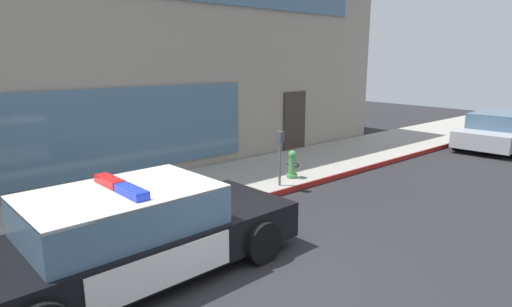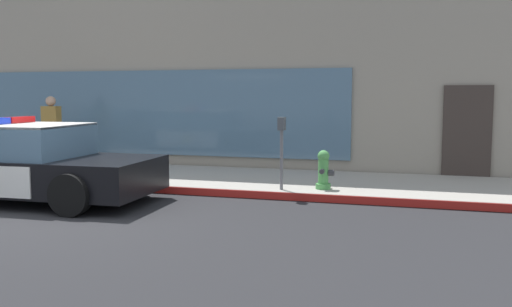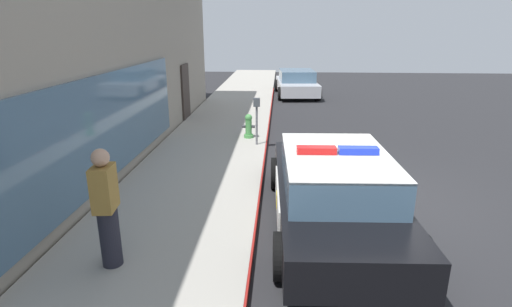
# 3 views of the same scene
# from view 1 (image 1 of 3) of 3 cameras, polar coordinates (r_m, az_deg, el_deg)

# --- Properties ---
(ground) EXTENTS (48.00, 48.00, 0.00)m
(ground) POSITION_cam_1_polar(r_m,az_deg,el_deg) (6.74, -0.60, -15.53)
(ground) COLOR #262628
(sidewalk) EXTENTS (48.00, 3.05, 0.15)m
(sidewalk) POSITION_cam_1_polar(r_m,az_deg,el_deg) (9.75, -15.60, -6.43)
(sidewalk) COLOR #A39E93
(sidewalk) RESTS_ON ground
(curb_red_paint) EXTENTS (28.80, 0.04, 0.14)m
(curb_red_paint) POSITION_cam_1_polar(r_m,az_deg,el_deg) (8.46, -11.03, -9.15)
(curb_red_paint) COLOR maroon
(curb_red_paint) RESTS_ON ground
(storefront_building) EXTENTS (20.57, 10.10, 7.23)m
(storefront_building) POSITION_cam_1_polar(r_m,az_deg,el_deg) (15.56, -26.04, 12.98)
(storefront_building) COLOR gray
(storefront_building) RESTS_ON ground
(police_cruiser) EXTENTS (5.06, 2.25, 1.49)m
(police_cruiser) POSITION_cam_1_polar(r_m,az_deg,el_deg) (6.55, -16.22, -10.37)
(police_cruiser) COLOR black
(police_cruiser) RESTS_ON ground
(fire_hydrant) EXTENTS (0.34, 0.39, 0.73)m
(fire_hydrant) POSITION_cam_1_polar(r_m,az_deg,el_deg) (11.02, 4.91, -1.49)
(fire_hydrant) COLOR #4C994C
(fire_hydrant) RESTS_ON sidewalk
(car_down_street) EXTENTS (4.41, 2.30, 1.29)m
(car_down_street) POSITION_cam_1_polar(r_m,az_deg,el_deg) (17.72, 29.92, 2.67)
(car_down_street) COLOR #B7B7BC
(car_down_street) RESTS_ON ground
(parking_meter) EXTENTS (0.12, 0.18, 1.34)m
(parking_meter) POSITION_cam_1_polar(r_m,az_deg,el_deg) (10.18, 3.24, 0.70)
(parking_meter) COLOR slate
(parking_meter) RESTS_ON sidewalk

